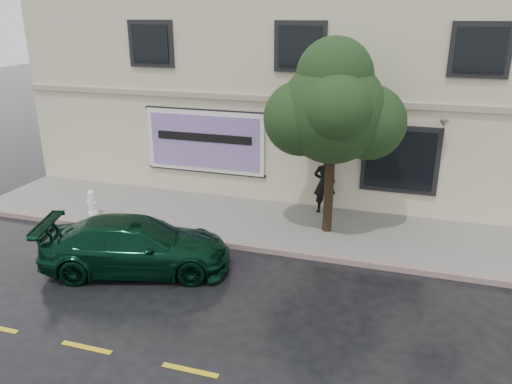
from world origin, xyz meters
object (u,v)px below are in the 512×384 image
(car, at_px, (136,245))
(pedestrian, at_px, (325,183))
(fire_hydrant, at_px, (92,202))
(street_tree, at_px, (333,112))

(car, bearing_deg, pedestrian, -55.02)
(pedestrian, xyz_separation_m, fire_hydrant, (-6.91, -2.37, -0.57))
(car, distance_m, street_tree, 6.23)
(pedestrian, relative_size, fire_hydrant, 2.38)
(fire_hydrant, bearing_deg, street_tree, 7.10)
(pedestrian, bearing_deg, car, 32.18)
(car, xyz_separation_m, street_tree, (4.21, 3.51, 2.96))
(fire_hydrant, bearing_deg, car, -40.30)
(pedestrian, distance_m, fire_hydrant, 7.33)
(fire_hydrant, bearing_deg, pedestrian, 18.48)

